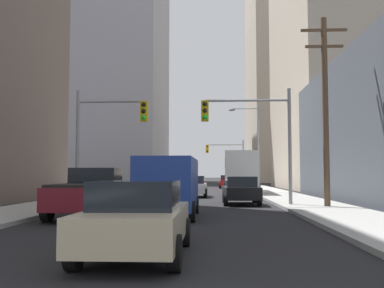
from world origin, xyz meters
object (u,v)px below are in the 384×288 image
sedan_beige (138,218)px  sedan_white (193,186)px  cargo_van_blue (169,184)px  traffic_signal_near_right (250,126)px  sedan_red (227,182)px  city_bus (240,171)px  traffic_signal_far_right (227,155)px  traffic_signal_near_left (108,128)px  sedan_black (241,190)px  pickup_truck_maroon (90,193)px  sedan_silver (146,186)px

sedan_beige → sedan_white: 22.88m
sedan_white → cargo_van_blue: bearing=-91.1°
traffic_signal_near_right → sedan_red: bearing=90.4°
traffic_signal_near_right → city_bus: bearing=88.4°
traffic_signal_far_right → traffic_signal_near_left: bearing=-102.1°
sedan_black → sedan_white: bearing=111.1°
cargo_van_blue → traffic_signal_near_left: 7.02m
sedan_beige → sedan_red: bearing=85.7°
sedan_red → city_bus: bearing=-87.3°
sedan_black → traffic_signal_near_right: 3.86m
pickup_truck_maroon → sedan_silver: pickup_truck_maroon is taller
cargo_van_blue → traffic_signal_near_right: 6.98m
sedan_black → sedan_red: size_ratio=1.01×
city_bus → traffic_signal_far_right: (-0.58, 17.94, 2.16)m
city_bus → traffic_signal_near_right: bearing=-91.6°
pickup_truck_maroon → traffic_signal_near_right: (6.67, 5.34, 3.15)m
city_bus → sedan_white: city_bus is taller
traffic_signal_near_left → sedan_beige: bearing=-73.7°
sedan_black → sedan_silver: bearing=132.7°
sedan_white → sedan_red: same height
pickup_truck_maroon → cargo_van_blue: (3.06, 0.05, 0.35)m
pickup_truck_maroon → traffic_signal_far_right: size_ratio=0.91×
sedan_white → traffic_signal_far_right: size_ratio=0.71×
pickup_truck_maroon → sedan_red: size_ratio=1.29×
city_bus → sedan_black: bearing=-93.5°
traffic_signal_near_left → sedan_white: bearing=67.4°
city_bus → traffic_signal_far_right: 18.08m
traffic_signal_near_right → sedan_black: bearing=101.3°
sedan_beige → sedan_white: (0.10, 22.88, 0.00)m
pickup_truck_maroon → sedan_black: 9.61m
city_bus → pickup_truck_maroon: city_bus is taller
sedan_beige → sedan_silver: size_ratio=0.99×
sedan_white → traffic_signal_near_left: size_ratio=0.71×
cargo_van_blue → traffic_signal_far_right: traffic_signal_far_right is taller
sedan_red → traffic_signal_near_right: bearing=-89.6°
sedan_black → traffic_signal_near_right: traffic_signal_near_right is taller
cargo_van_blue → sedan_silver: 14.40m
traffic_signal_near_left → cargo_van_blue: bearing=-55.0°
cargo_van_blue → traffic_signal_near_left: traffic_signal_near_left is taller
pickup_truck_maroon → traffic_signal_far_right: traffic_signal_far_right is taller
city_bus → sedan_beige: size_ratio=2.75×
sedan_red → sedan_beige: bearing=-94.3°
pickup_truck_maroon → sedan_beige: bearing=-67.9°
pickup_truck_maroon → sedan_silver: size_ratio=1.28×
cargo_van_blue → traffic_signal_near_right: size_ratio=0.87×
sedan_white → sedan_red: size_ratio=1.00×
sedan_white → traffic_signal_near_right: bearing=-70.8°
sedan_beige → sedan_silver: same height
city_bus → sedan_beige: (-3.86, -28.91, -1.16)m
cargo_van_blue → traffic_signal_near_left: size_ratio=0.87×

